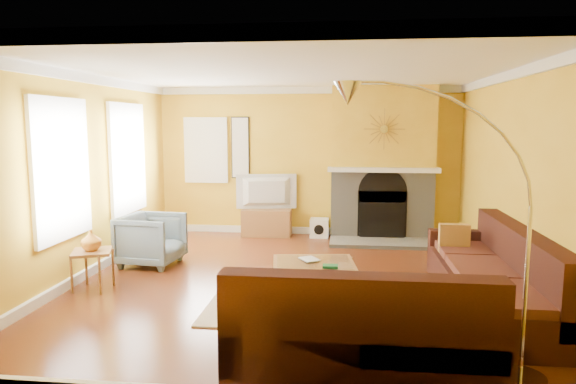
# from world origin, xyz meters

# --- Properties ---
(floor) EXTENTS (5.50, 6.00, 0.02)m
(floor) POSITION_xyz_m (0.00, 0.00, -0.01)
(floor) COLOR brown
(floor) RESTS_ON ground
(ceiling) EXTENTS (5.50, 6.00, 0.02)m
(ceiling) POSITION_xyz_m (0.00, 0.00, 2.71)
(ceiling) COLOR white
(ceiling) RESTS_ON ground
(wall_back) EXTENTS (5.50, 0.02, 2.70)m
(wall_back) POSITION_xyz_m (0.00, 3.01, 1.35)
(wall_back) COLOR gold
(wall_back) RESTS_ON ground
(wall_front) EXTENTS (5.50, 0.02, 2.70)m
(wall_front) POSITION_xyz_m (0.00, -3.01, 1.35)
(wall_front) COLOR gold
(wall_front) RESTS_ON ground
(wall_left) EXTENTS (0.02, 6.00, 2.70)m
(wall_left) POSITION_xyz_m (-2.76, 0.00, 1.35)
(wall_left) COLOR gold
(wall_left) RESTS_ON ground
(wall_right) EXTENTS (0.02, 6.00, 2.70)m
(wall_right) POSITION_xyz_m (2.76, 0.00, 1.35)
(wall_right) COLOR gold
(wall_right) RESTS_ON ground
(baseboard) EXTENTS (5.50, 6.00, 0.12)m
(baseboard) POSITION_xyz_m (0.00, 0.00, 0.06)
(baseboard) COLOR white
(baseboard) RESTS_ON floor
(crown_molding) EXTENTS (5.50, 6.00, 0.12)m
(crown_molding) POSITION_xyz_m (0.00, 0.00, 2.64)
(crown_molding) COLOR white
(crown_molding) RESTS_ON ceiling
(window_left_near) EXTENTS (0.06, 1.22, 1.72)m
(window_left_near) POSITION_xyz_m (-2.72, 1.30, 1.50)
(window_left_near) COLOR white
(window_left_near) RESTS_ON wall_left
(window_left_far) EXTENTS (0.06, 1.22, 1.72)m
(window_left_far) POSITION_xyz_m (-2.72, -0.60, 1.50)
(window_left_far) COLOR white
(window_left_far) RESTS_ON wall_left
(window_back) EXTENTS (0.82, 0.06, 1.22)m
(window_back) POSITION_xyz_m (-1.90, 2.96, 1.55)
(window_back) COLOR white
(window_back) RESTS_ON wall_back
(wall_art) EXTENTS (0.34, 0.04, 1.14)m
(wall_art) POSITION_xyz_m (-1.25, 2.97, 1.60)
(wall_art) COLOR white
(wall_art) RESTS_ON wall_back
(fireplace) EXTENTS (1.80, 0.40, 2.70)m
(fireplace) POSITION_xyz_m (1.35, 2.80, 1.35)
(fireplace) COLOR gray
(fireplace) RESTS_ON floor
(mantel) EXTENTS (1.92, 0.22, 0.08)m
(mantel) POSITION_xyz_m (1.35, 2.56, 1.25)
(mantel) COLOR white
(mantel) RESTS_ON fireplace
(hearth) EXTENTS (1.80, 0.70, 0.06)m
(hearth) POSITION_xyz_m (1.35, 2.25, 0.03)
(hearth) COLOR gray
(hearth) RESTS_ON floor
(sunburst) EXTENTS (0.70, 0.04, 0.70)m
(sunburst) POSITION_xyz_m (1.35, 2.57, 1.95)
(sunburst) COLOR olive
(sunburst) RESTS_ON fireplace
(rug) EXTENTS (2.40, 1.80, 0.02)m
(rug) POSITION_xyz_m (0.37, -0.70, 0.01)
(rug) COLOR beige
(rug) RESTS_ON floor
(sectional_sofa) EXTENTS (3.02, 3.43, 0.90)m
(sectional_sofa) POSITION_xyz_m (1.24, -0.98, 0.45)
(sectional_sofa) COLOR #391812
(sectional_sofa) RESTS_ON floor
(coffee_table) EXTENTS (1.10, 1.10, 0.39)m
(coffee_table) POSITION_xyz_m (0.35, -0.47, 0.19)
(coffee_table) COLOR white
(coffee_table) RESTS_ON floor
(media_console) EXTENTS (0.89, 0.40, 0.49)m
(media_console) POSITION_xyz_m (-0.72, 2.72, 0.24)
(media_console) COLOR olive
(media_console) RESTS_ON floor
(tv) EXTENTS (1.11, 0.35, 0.64)m
(tv) POSITION_xyz_m (-0.72, 2.72, 0.81)
(tv) COLOR black
(tv) RESTS_ON media_console
(subwoofer) EXTENTS (0.33, 0.33, 0.33)m
(subwoofer) POSITION_xyz_m (0.24, 2.73, 0.17)
(subwoofer) COLOR white
(subwoofer) RESTS_ON floor
(armchair) EXTENTS (0.90, 0.88, 0.75)m
(armchair) POSITION_xyz_m (-2.09, 0.61, 0.37)
(armchair) COLOR slate
(armchair) RESTS_ON floor
(side_table) EXTENTS (0.58, 0.58, 0.49)m
(side_table) POSITION_xyz_m (-2.40, -0.56, 0.25)
(side_table) COLOR olive
(side_table) RESTS_ON floor
(vase) EXTENTS (0.26, 0.26, 0.26)m
(vase) POSITION_xyz_m (-2.40, -0.56, 0.62)
(vase) COLOR orange
(vase) RESTS_ON side_table
(book) EXTENTS (0.29, 0.31, 0.02)m
(book) POSITION_xyz_m (0.20, -0.38, 0.40)
(book) COLOR white
(book) RESTS_ON coffee_table
(arc_lamp) EXTENTS (1.48, 0.36, 2.36)m
(arc_lamp) POSITION_xyz_m (1.46, -2.39, 1.18)
(arc_lamp) COLOR silver
(arc_lamp) RESTS_ON floor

